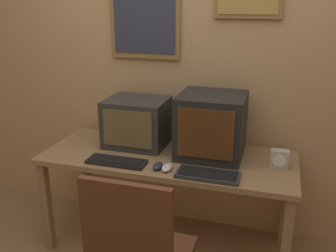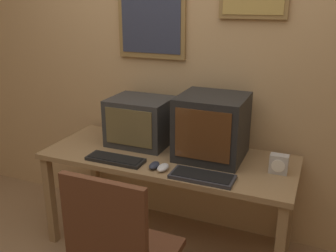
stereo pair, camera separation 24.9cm
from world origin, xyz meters
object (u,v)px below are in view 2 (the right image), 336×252
keyboard_main (115,159)px  mouse_near_keyboard (154,165)px  keyboard_side (202,177)px  monitor_right (212,127)px  mouse_far_corner (163,167)px  monitor_left (140,121)px  desk_clock (279,164)px

keyboard_main → mouse_near_keyboard: 0.28m
keyboard_main → keyboard_side: size_ratio=1.02×
monitor_right → mouse_near_keyboard: (-0.28, -0.32, -0.19)m
mouse_near_keyboard → mouse_far_corner: size_ratio=0.93×
monitor_left → keyboard_side: 0.72m
mouse_far_corner → monitor_right: bearing=57.1°
desk_clock → keyboard_main: bearing=-167.0°
monitor_right → keyboard_side: bearing=-81.7°
desk_clock → keyboard_side: bearing=-148.1°
monitor_left → desk_clock: 1.02m
mouse_near_keyboard → desk_clock: desk_clock is taller
mouse_far_corner → monitor_left: bearing=133.2°
keyboard_main → mouse_far_corner: bearing=-1.1°
keyboard_side → mouse_far_corner: 0.26m
monitor_left → mouse_near_keyboard: monitor_left is taller
mouse_near_keyboard → mouse_far_corner: mouse_near_keyboard is taller
monitor_right → desk_clock: bearing=-10.9°
keyboard_main → mouse_near_keyboard: (0.28, -0.00, 0.01)m
mouse_near_keyboard → keyboard_side: bearing=-3.2°
mouse_far_corner → desk_clock: size_ratio=0.94×
mouse_far_corner → desk_clock: (0.67, 0.24, 0.04)m
keyboard_side → monitor_left: bearing=148.1°
monitor_left → desk_clock: bearing=-6.9°
mouse_far_corner → desk_clock: desk_clock is taller
keyboard_side → mouse_far_corner: (-0.26, 0.01, 0.01)m
monitor_left → mouse_far_corner: monitor_left is taller
monitor_right → keyboard_side: size_ratio=1.13×
mouse_far_corner → desk_clock: bearing=19.7°
mouse_far_corner → desk_clock: 0.71m
monitor_right → mouse_near_keyboard: monitor_right is taller
monitor_right → keyboard_side: 0.40m
keyboard_main → mouse_far_corner: (0.35, -0.01, 0.01)m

